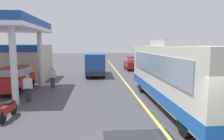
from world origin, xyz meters
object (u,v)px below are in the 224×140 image
object	(u,v)px
coach_bus_main	(175,75)
car_at_pump	(15,78)
motorcycle_parked_forecourt	(8,109)
car_trailing_behind_bus	(132,62)
pedestrian_near_pump	(52,76)
pedestrian_by_shop	(28,86)
minibus_opposing_lane	(95,62)

from	to	relation	value
coach_bus_main	car_at_pump	bearing A→B (deg)	157.86
motorcycle_parked_forecourt	car_trailing_behind_bus	distance (m)	20.12
pedestrian_near_pump	car_trailing_behind_bus	world-z (taller)	car_trailing_behind_bus
car_at_pump	car_trailing_behind_bus	distance (m)	16.38
car_at_pump	pedestrian_by_shop	xyz separation A→B (m)	(1.82, -2.82, -0.08)
coach_bus_main	car_trailing_behind_bus	xyz separation A→B (m)	(0.50, 16.52, -0.71)
car_at_pump	pedestrian_by_shop	size ratio (longest dim) A/B	2.53
pedestrian_by_shop	car_trailing_behind_bus	xyz separation A→B (m)	(8.93, 15.17, 0.08)
car_trailing_behind_bus	pedestrian_near_pump	bearing A→B (deg)	-126.60
car_at_pump	pedestrian_near_pump	size ratio (longest dim) A/B	2.53
motorcycle_parked_forecourt	pedestrian_near_pump	size ratio (longest dim) A/B	1.08
car_at_pump	minibus_opposing_lane	bearing A→B (deg)	52.76
coach_bus_main	car_trailing_behind_bus	distance (m)	16.55
pedestrian_by_shop	coach_bus_main	bearing A→B (deg)	-9.08
coach_bus_main	pedestrian_by_shop	bearing A→B (deg)	170.92
pedestrian_near_pump	pedestrian_by_shop	size ratio (longest dim) A/B	1.00
coach_bus_main	minibus_opposing_lane	xyz separation A→B (m)	(-4.47, 11.79, -0.25)
motorcycle_parked_forecourt	pedestrian_near_pump	distance (m)	6.87
coach_bus_main	car_at_pump	world-z (taller)	coach_bus_main
minibus_opposing_lane	coach_bus_main	bearing A→B (deg)	-69.25
motorcycle_parked_forecourt	pedestrian_by_shop	world-z (taller)	pedestrian_by_shop
coach_bus_main	pedestrian_near_pump	bearing A→B (deg)	145.79
coach_bus_main	minibus_opposing_lane	bearing A→B (deg)	110.75
car_at_pump	minibus_opposing_lane	xyz separation A→B (m)	(5.79, 7.62, 0.46)
motorcycle_parked_forecourt	car_trailing_behind_bus	size ratio (longest dim) A/B	0.43
pedestrian_near_pump	car_at_pump	bearing A→B (deg)	-154.79
pedestrian_near_pump	minibus_opposing_lane	bearing A→B (deg)	62.59
pedestrian_near_pump	pedestrian_by_shop	distance (m)	4.02
pedestrian_near_pump	pedestrian_by_shop	xyz separation A→B (m)	(-0.61, -3.97, 0.00)
car_at_pump	pedestrian_near_pump	xyz separation A→B (m)	(2.43, 1.15, -0.08)
minibus_opposing_lane	car_trailing_behind_bus	distance (m)	6.87
coach_bus_main	minibus_opposing_lane	distance (m)	12.61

